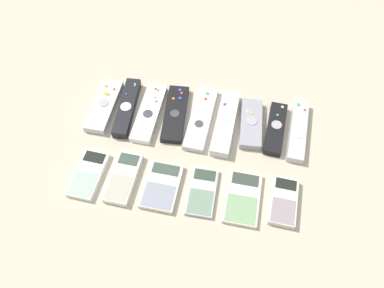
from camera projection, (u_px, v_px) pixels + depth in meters
The scene contains 16 objects.
ground_plane at pixel (190, 158), 0.98m from camera, with size 3.00×3.00×0.00m, color #B2A88E.
remote_0 at pixel (104, 106), 1.07m from camera, with size 0.06×0.18×0.02m.
remote_1 at pixel (127, 108), 1.06m from camera, with size 0.05×0.20×0.03m.
remote_2 at pixel (149, 113), 1.05m from camera, with size 0.06×0.20×0.02m.
remote_3 at pixel (175, 114), 1.05m from camera, with size 0.07×0.19×0.02m.
remote_4 at pixel (201, 118), 1.04m from camera, with size 0.07×0.22×0.02m.
remote_5 at pixel (226, 122), 1.03m from camera, with size 0.06×0.22×0.03m.
remote_6 at pixel (251, 124), 1.03m from camera, with size 0.07×0.16×0.02m.
remote_7 at pixel (276, 129), 1.02m from camera, with size 0.06×0.17×0.02m.
remote_8 at pixel (298, 131), 1.02m from camera, with size 0.06×0.20×0.02m.
calculator_0 at pixel (88, 174), 0.95m from camera, with size 0.08×0.14×0.02m.
calculator_1 at pixel (123, 178), 0.94m from camera, with size 0.07×0.15×0.02m.
calculator_2 at pixel (162, 186), 0.93m from camera, with size 0.09×0.13×0.02m.
calculator_3 at pixel (202, 192), 0.92m from camera, with size 0.07×0.13×0.01m.
calculator_4 at pixel (243, 198), 0.92m from camera, with size 0.09×0.14×0.01m.
calculator_5 at pixel (284, 201), 0.91m from camera, with size 0.07×0.13×0.02m.
Camera 1 is at (0.09, -0.49, 0.85)m, focal length 35.00 mm.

